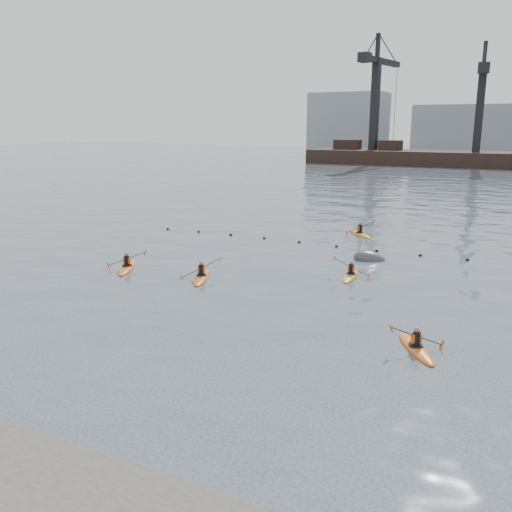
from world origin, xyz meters
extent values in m
plane|color=#323A48|center=(0.00, 0.00, 0.00)|extent=(400.00, 400.00, 0.00)
sphere|color=black|center=(-17.00, 22.50, 0.03)|extent=(0.24, 0.24, 0.24)
sphere|color=black|center=(-14.00, 22.66, 0.03)|extent=(0.24, 0.24, 0.24)
sphere|color=black|center=(-11.00, 22.75, 0.03)|extent=(0.24, 0.24, 0.24)
sphere|color=black|center=(-8.00, 22.72, 0.03)|extent=(0.24, 0.24, 0.24)
sphere|color=black|center=(-5.00, 22.58, 0.03)|extent=(0.24, 0.24, 0.24)
sphere|color=black|center=(-2.00, 22.41, 0.03)|extent=(0.24, 0.24, 0.24)
sphere|color=black|center=(1.00, 22.28, 0.03)|extent=(0.24, 0.24, 0.24)
sphere|color=black|center=(4.00, 22.25, 0.03)|extent=(0.24, 0.24, 0.24)
sphere|color=black|center=(7.00, 22.34, 0.03)|extent=(0.24, 0.24, 0.24)
cube|color=black|center=(0.00, 110.00, 0.85)|extent=(72.00, 12.00, 4.50)
cube|color=black|center=(-28.00, 110.00, 4.20)|extent=(6.00, 3.00, 2.20)
cube|color=black|center=(-18.00, 110.00, 4.20)|extent=(5.00, 3.00, 2.20)
cube|color=black|center=(-22.00, 110.00, 13.10)|extent=(1.85, 1.85, 20.00)
cube|color=black|center=(-21.53, 112.66, 22.50)|extent=(4.31, 17.93, 1.20)
cube|color=black|center=(-23.09, 103.80, 22.50)|extent=(2.62, 2.94, 2.00)
cube|color=black|center=(-22.00, 110.00, 25.60)|extent=(0.93, 0.93, 5.00)
cube|color=black|center=(0.00, 110.00, 11.60)|extent=(1.73, 1.73, 17.00)
cube|color=black|center=(-0.20, 112.24, 19.50)|extent=(2.50, 15.05, 1.20)
cube|color=black|center=(0.46, 104.77, 19.50)|extent=(2.42, 2.78, 2.00)
cube|color=black|center=(0.00, 110.00, 22.60)|extent=(0.87, 0.87, 5.00)
cube|color=gray|center=(-40.00, 150.00, 9.00)|extent=(22.00, 14.00, 18.00)
cube|color=gray|center=(-5.00, 150.00, 7.00)|extent=(30.00, 14.00, 14.00)
ellipsoid|color=orange|center=(-6.45, 10.95, 0.05)|extent=(2.10, 3.63, 0.36)
cylinder|color=black|center=(-6.45, 10.95, 0.19)|extent=(0.89, 0.89, 0.07)
cylinder|color=black|center=(-6.45, 10.95, 0.51)|extent=(0.34, 0.34, 0.59)
cube|color=#E44B0C|center=(-6.45, 10.95, 0.53)|extent=(0.47, 0.39, 0.39)
sphere|color=#8C6651|center=(-6.45, 10.95, 0.91)|extent=(0.24, 0.24, 0.24)
cylinder|color=black|center=(-6.45, 10.95, 0.62)|extent=(2.07, 0.91, 1.20)
cube|color=#D85914|center=(-7.51, 10.49, 0.09)|extent=(0.27, 0.24, 0.37)
cube|color=#D85914|center=(-5.38, 11.40, 1.16)|extent=(0.27, 0.24, 0.37)
ellipsoid|color=orange|center=(-11.74, 10.76, 0.05)|extent=(2.32, 3.61, 0.37)
cylinder|color=black|center=(-11.74, 10.76, 0.20)|extent=(0.93, 0.93, 0.07)
cylinder|color=black|center=(-11.74, 10.76, 0.52)|extent=(0.34, 0.34, 0.60)
cube|color=#E44B0C|center=(-11.74, 10.76, 0.54)|extent=(0.48, 0.41, 0.39)
sphere|color=#8C6651|center=(-11.74, 10.76, 0.92)|extent=(0.24, 0.24, 0.24)
cylinder|color=black|center=(-11.74, 10.76, 0.63)|extent=(2.15, 1.12, 0.91)
cube|color=#D85914|center=(-12.79, 10.23, 0.23)|extent=(0.24, 0.23, 0.39)
cube|color=#D85914|center=(-10.70, 11.29, 1.03)|extent=(0.24, 0.23, 0.39)
ellipsoid|color=gold|center=(1.24, 15.19, 0.04)|extent=(0.98, 3.37, 0.33)
cylinder|color=black|center=(1.24, 15.19, 0.18)|extent=(0.68, 0.68, 0.06)
cylinder|color=black|center=(1.24, 15.19, 0.47)|extent=(0.31, 0.31, 0.54)
cube|color=#E44B0C|center=(1.24, 15.19, 0.49)|extent=(0.39, 0.26, 0.35)
sphere|color=#8C6651|center=(1.24, 15.19, 0.83)|extent=(0.22, 0.22, 0.22)
cylinder|color=black|center=(1.24, 15.19, 0.57)|extent=(2.09, 0.24, 0.97)
cube|color=#D85914|center=(0.18, 15.09, 1.00)|extent=(0.20, 0.16, 0.34)
cube|color=#D85914|center=(2.29, 15.29, 0.14)|extent=(0.20, 0.16, 0.34)
ellipsoid|color=orange|center=(6.63, 5.95, 0.04)|extent=(2.33, 3.21, 0.34)
cylinder|color=black|center=(6.63, 5.95, 0.18)|extent=(0.87, 0.87, 0.06)
cylinder|color=black|center=(6.63, 5.95, 0.47)|extent=(0.31, 0.31, 0.55)
cube|color=#E44B0C|center=(6.63, 5.95, 0.49)|extent=(0.44, 0.39, 0.36)
sphere|color=#8C6651|center=(6.63, 5.95, 0.84)|extent=(0.22, 0.22, 0.22)
cylinder|color=black|center=(6.63, 5.95, 0.58)|extent=(1.86, 1.17, 0.87)
cube|color=#D85914|center=(7.54, 6.52, 0.19)|extent=(0.23, 0.22, 0.35)
cube|color=#D85914|center=(5.72, 5.39, 0.96)|extent=(0.23, 0.22, 0.35)
ellipsoid|color=#C69017|center=(-1.71, 27.56, 0.05)|extent=(2.97, 3.23, 0.37)
cylinder|color=black|center=(-1.71, 27.56, 0.19)|extent=(0.97, 0.97, 0.07)
cylinder|color=black|center=(-1.71, 27.56, 0.51)|extent=(0.34, 0.34, 0.60)
cube|color=#E44B0C|center=(-1.71, 27.56, 0.54)|extent=(0.48, 0.46, 0.39)
sphere|color=#8C6651|center=(-1.71, 27.56, 0.92)|extent=(0.24, 0.24, 0.24)
cylinder|color=black|center=(-1.71, 27.56, 0.63)|extent=(1.82, 1.61, 0.86)
cube|color=#D85914|center=(-2.58, 26.79, 0.25)|extent=(0.24, 0.24, 0.39)
cube|color=#D85914|center=(-0.83, 28.33, 1.01)|extent=(0.24, 0.24, 0.39)
ellipsoid|color=#414446|center=(1.18, 19.76, 0.00)|extent=(2.61, 1.85, 1.52)
camera|label=1|loc=(9.80, -14.81, 8.71)|focal=38.00mm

